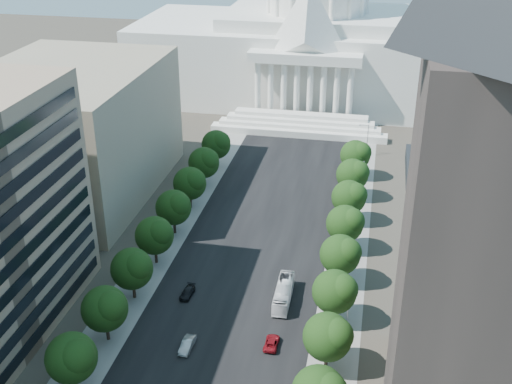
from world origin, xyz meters
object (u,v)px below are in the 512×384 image
Objects in this scene: car_red at (272,343)px; city_bus at (284,293)px; car_silver at (187,345)px; car_dark_b at (187,293)px.

car_red is 12.81m from city_bus.
car_silver is 0.42× the size of city_bus.
car_red is 0.41× the size of city_bus.
car_red is 1.02× the size of car_dark_b.
city_bus is (-0.09, 12.78, 0.94)m from car_red.
car_silver is at bearing -130.42° from city_bus.
car_dark_b reaches higher than car_red.
car_red is at bearing 16.08° from car_silver.
car_silver reaches higher than car_dark_b.
car_dark_b is at bearing -31.01° from car_red.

